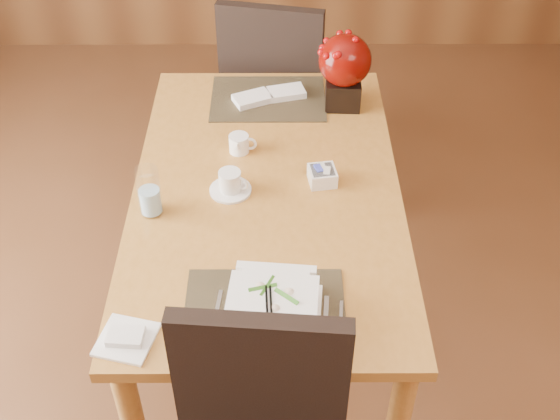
{
  "coord_description": "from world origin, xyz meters",
  "views": [
    {
      "loc": [
        0.04,
        -1.22,
        2.26
      ],
      "look_at": [
        0.04,
        0.35,
        0.87
      ],
      "focal_mm": 45.0,
      "sensor_mm": 36.0,
      "label": 1
    }
  ],
  "objects_px": {
    "soup_setting": "(273,309)",
    "berry_decor": "(345,67)",
    "bread_plate": "(126,339)",
    "dining_table": "(267,209)",
    "far_chair": "(276,86)",
    "sugar_caddy": "(322,176)",
    "coffee_cup": "(230,183)",
    "water_glass": "(149,192)",
    "creamer_jug": "(239,144)"
  },
  "relations": [
    {
      "from": "berry_decor",
      "to": "water_glass",
      "type": "bearing_deg",
      "value": -136.18
    },
    {
      "from": "dining_table",
      "to": "berry_decor",
      "type": "distance_m",
      "value": 0.64
    },
    {
      "from": "water_glass",
      "to": "far_chair",
      "type": "xyz_separation_m",
      "value": [
        0.4,
        1.07,
        -0.27
      ]
    },
    {
      "from": "dining_table",
      "to": "coffee_cup",
      "type": "bearing_deg",
      "value": -171.82
    },
    {
      "from": "dining_table",
      "to": "water_glass",
      "type": "xyz_separation_m",
      "value": [
        -0.37,
        -0.12,
        0.18
      ]
    },
    {
      "from": "coffee_cup",
      "to": "berry_decor",
      "type": "relative_size",
      "value": 0.48
    },
    {
      "from": "far_chair",
      "to": "soup_setting",
      "type": "bearing_deg",
      "value": 101.69
    },
    {
      "from": "creamer_jug",
      "to": "berry_decor",
      "type": "distance_m",
      "value": 0.51
    },
    {
      "from": "water_glass",
      "to": "bread_plate",
      "type": "relative_size",
      "value": 1.2
    },
    {
      "from": "coffee_cup",
      "to": "soup_setting",
      "type": "bearing_deg",
      "value": -75.56
    },
    {
      "from": "coffee_cup",
      "to": "berry_decor",
      "type": "distance_m",
      "value": 0.68
    },
    {
      "from": "dining_table",
      "to": "berry_decor",
      "type": "relative_size",
      "value": 5.09
    },
    {
      "from": "soup_setting",
      "to": "berry_decor",
      "type": "bearing_deg",
      "value": 81.59
    },
    {
      "from": "soup_setting",
      "to": "berry_decor",
      "type": "xyz_separation_m",
      "value": [
        0.27,
        1.09,
        0.11
      ]
    },
    {
      "from": "dining_table",
      "to": "bread_plate",
      "type": "height_order",
      "value": "bread_plate"
    },
    {
      "from": "dining_table",
      "to": "creamer_jug",
      "type": "distance_m",
      "value": 0.26
    },
    {
      "from": "creamer_jug",
      "to": "dining_table",
      "type": "bearing_deg",
      "value": -57.52
    },
    {
      "from": "berry_decor",
      "to": "sugar_caddy",
      "type": "bearing_deg",
      "value": -101.97
    },
    {
      "from": "creamer_jug",
      "to": "sugar_caddy",
      "type": "relative_size",
      "value": 1.03
    },
    {
      "from": "soup_setting",
      "to": "bread_plate",
      "type": "relative_size",
      "value": 1.96
    },
    {
      "from": "soup_setting",
      "to": "bread_plate",
      "type": "height_order",
      "value": "soup_setting"
    },
    {
      "from": "soup_setting",
      "to": "bread_plate",
      "type": "xyz_separation_m",
      "value": [
        -0.39,
        -0.06,
        -0.05
      ]
    },
    {
      "from": "bread_plate",
      "to": "berry_decor",
      "type": "bearing_deg",
      "value": 60.21
    },
    {
      "from": "coffee_cup",
      "to": "sugar_caddy",
      "type": "bearing_deg",
      "value": 8.57
    },
    {
      "from": "dining_table",
      "to": "bread_plate",
      "type": "distance_m",
      "value": 0.75
    },
    {
      "from": "sugar_caddy",
      "to": "far_chair",
      "type": "height_order",
      "value": "far_chair"
    },
    {
      "from": "berry_decor",
      "to": "dining_table",
      "type": "bearing_deg",
      "value": -119.6
    },
    {
      "from": "dining_table",
      "to": "water_glass",
      "type": "relative_size",
      "value": 8.65
    },
    {
      "from": "water_glass",
      "to": "berry_decor",
      "type": "bearing_deg",
      "value": 43.82
    },
    {
      "from": "sugar_caddy",
      "to": "soup_setting",
      "type": "bearing_deg",
      "value": -105.2
    },
    {
      "from": "coffee_cup",
      "to": "water_glass",
      "type": "distance_m",
      "value": 0.28
    },
    {
      "from": "dining_table",
      "to": "creamer_jug",
      "type": "xyz_separation_m",
      "value": [
        -0.1,
        0.21,
        0.13
      ]
    },
    {
      "from": "bread_plate",
      "to": "far_chair",
      "type": "distance_m",
      "value": 1.65
    },
    {
      "from": "dining_table",
      "to": "sugar_caddy",
      "type": "distance_m",
      "value": 0.23
    },
    {
      "from": "water_glass",
      "to": "sugar_caddy",
      "type": "height_order",
      "value": "water_glass"
    },
    {
      "from": "soup_setting",
      "to": "berry_decor",
      "type": "height_order",
      "value": "berry_decor"
    },
    {
      "from": "sugar_caddy",
      "to": "bread_plate",
      "type": "relative_size",
      "value": 0.62
    },
    {
      "from": "coffee_cup",
      "to": "far_chair",
      "type": "xyz_separation_m",
      "value": [
        0.15,
        0.97,
        -0.22
      ]
    },
    {
      "from": "far_chair",
      "to": "bread_plate",
      "type": "bearing_deg",
      "value": 87.85
    },
    {
      "from": "berry_decor",
      "to": "far_chair",
      "type": "relative_size",
      "value": 0.29
    },
    {
      "from": "berry_decor",
      "to": "bread_plate",
      "type": "bearing_deg",
      "value": -119.79
    },
    {
      "from": "berry_decor",
      "to": "bread_plate",
      "type": "height_order",
      "value": "berry_decor"
    },
    {
      "from": "bread_plate",
      "to": "soup_setting",
      "type": "bearing_deg",
      "value": 9.35
    },
    {
      "from": "coffee_cup",
      "to": "water_glass",
      "type": "bearing_deg",
      "value": -156.97
    },
    {
      "from": "creamer_jug",
      "to": "berry_decor",
      "type": "xyz_separation_m",
      "value": [
        0.39,
        0.3,
        0.13
      ]
    },
    {
      "from": "creamer_jug",
      "to": "sugar_caddy",
      "type": "xyz_separation_m",
      "value": [
        0.29,
        -0.18,
        -0.01
      ]
    },
    {
      "from": "sugar_caddy",
      "to": "far_chair",
      "type": "bearing_deg",
      "value": 99.63
    },
    {
      "from": "dining_table",
      "to": "berry_decor",
      "type": "height_order",
      "value": "berry_decor"
    },
    {
      "from": "soup_setting",
      "to": "coffee_cup",
      "type": "xyz_separation_m",
      "value": [
        -0.14,
        0.56,
        -0.02
      ]
    },
    {
      "from": "sugar_caddy",
      "to": "dining_table",
      "type": "bearing_deg",
      "value": -171.17
    }
  ]
}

